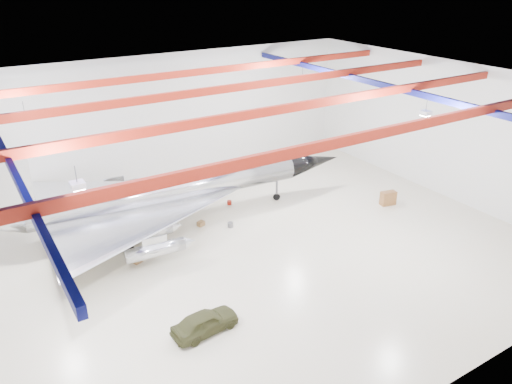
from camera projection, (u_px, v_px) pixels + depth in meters
floor at (230, 257)px, 33.01m from camera, size 40.00×40.00×0.00m
wall_back at (142, 122)px, 42.33m from camera, size 40.00×0.00×40.00m
wall_right at (444, 129)px, 40.41m from camera, size 0.00×30.00×30.00m
ceiling at (226, 92)px, 28.48m from camera, size 40.00×40.00×0.00m
ceiling_structure at (226, 103)px, 28.76m from camera, size 39.50×29.50×1.08m
jet_aircraft at (171, 193)px, 36.26m from camera, size 27.67×16.96×7.54m
jeep at (205, 322)px, 25.97m from camera, size 3.76×1.80×1.24m
desk at (388, 198)px, 40.02m from camera, size 1.33×0.85×1.13m
crate_ply at (137, 260)px, 32.29m from camera, size 0.69×0.62×0.39m
toolbox_red at (140, 223)px, 36.98m from camera, size 0.50×0.44×0.30m
engine_drum at (230, 225)px, 36.69m from camera, size 0.49×0.49×0.37m
parts_bin at (188, 203)px, 40.07m from camera, size 0.59×0.50×0.37m
crate_small at (124, 224)px, 36.87m from camera, size 0.42×0.36×0.26m
tool_chest at (229, 203)px, 40.20m from camera, size 0.38×0.38×0.33m
oil_barrel at (201, 224)px, 36.88m from camera, size 0.62×0.56×0.36m
spares_box at (210, 196)px, 41.44m from camera, size 0.41×0.41×0.32m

